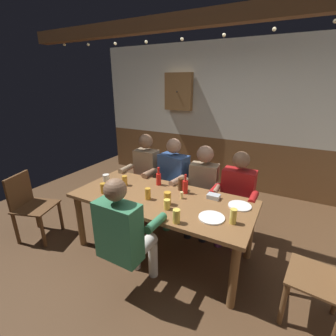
# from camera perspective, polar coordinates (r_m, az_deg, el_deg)

# --- Properties ---
(ground_plane) EXTENTS (6.28, 6.28, 0.00)m
(ground_plane) POSITION_cam_1_polar(r_m,az_deg,el_deg) (3.11, -2.31, -19.82)
(ground_plane) COLOR #4C331E
(back_wall_upper) EXTENTS (5.23, 0.12, 1.73)m
(back_wall_upper) POSITION_cam_1_polar(r_m,az_deg,el_deg) (4.70, 13.75, 17.23)
(back_wall_upper) COLOR beige
(back_wall_wainscot) EXTENTS (5.23, 0.12, 0.94)m
(back_wall_wainscot) POSITION_cam_1_polar(r_m,az_deg,el_deg) (4.93, 12.50, 1.57)
(back_wall_wainscot) COLOR brown
(back_wall_wainscot) RESTS_ON ground_plane
(ceiling_beam) EXTENTS (4.71, 0.14, 0.16)m
(ceiling_beam) POSITION_cam_1_polar(r_m,az_deg,el_deg) (2.99, 3.92, 31.60)
(ceiling_beam) COLOR brown
(dining_table) EXTENTS (2.07, 0.92, 0.73)m
(dining_table) POSITION_cam_1_polar(r_m,az_deg,el_deg) (2.81, -1.57, -8.63)
(dining_table) COLOR brown
(dining_table) RESTS_ON ground_plane
(person_0) EXTENTS (0.49, 0.51, 1.26)m
(person_0) POSITION_cam_1_polar(r_m,az_deg,el_deg) (3.65, -5.71, -0.96)
(person_0) COLOR #997F60
(person_0) RESTS_ON ground_plane
(person_1) EXTENTS (0.59, 0.57, 1.24)m
(person_1) POSITION_cam_1_polar(r_m,az_deg,el_deg) (3.45, 0.72, -2.20)
(person_1) COLOR #2D4C84
(person_1) RESTS_ON ground_plane
(person_2) EXTENTS (0.54, 0.54, 1.20)m
(person_2) POSITION_cam_1_polar(r_m,az_deg,el_deg) (3.26, 8.16, -4.16)
(person_2) COLOR #997F60
(person_2) RESTS_ON ground_plane
(person_3) EXTENTS (0.54, 0.51, 1.18)m
(person_3) POSITION_cam_1_polar(r_m,az_deg,el_deg) (3.16, 15.99, -5.76)
(person_3) COLOR #AD1919
(person_3) RESTS_ON ground_plane
(person_4) EXTENTS (0.56, 0.52, 1.24)m
(person_4) POSITION_cam_1_polar(r_m,az_deg,el_deg) (2.31, -10.31, -14.94)
(person_4) COLOR #33724C
(person_4) RESTS_ON ground_plane
(chair_empty_near_right) EXTENTS (0.49, 0.49, 0.88)m
(chair_empty_near_right) POSITION_cam_1_polar(r_m,az_deg,el_deg) (2.50, 34.00, -21.26)
(chair_empty_near_right) COLOR brown
(chair_empty_near_right) RESTS_ON ground_plane
(chair_empty_near_left) EXTENTS (0.56, 0.56, 0.88)m
(chair_empty_near_left) POSITION_cam_1_polar(r_m,az_deg,el_deg) (3.63, -29.99, -7.54)
(chair_empty_near_left) COLOR brown
(chair_empty_near_left) RESTS_ON ground_plane
(table_candle) EXTENTS (0.04, 0.04, 0.08)m
(table_candle) POSITION_cam_1_polar(r_m,az_deg,el_deg) (2.73, 3.27, -6.48)
(table_candle) COLOR #F9E08C
(table_candle) RESTS_ON dining_table
(condiment_caddy) EXTENTS (0.14, 0.10, 0.05)m
(condiment_caddy) POSITION_cam_1_polar(r_m,az_deg,el_deg) (2.78, 10.80, -6.67)
(condiment_caddy) COLOR #B2B7BC
(condiment_caddy) RESTS_ON dining_table
(plate_0) EXTENTS (0.26, 0.26, 0.01)m
(plate_0) POSITION_cam_1_polar(r_m,az_deg,el_deg) (2.41, 10.34, -11.55)
(plate_0) COLOR white
(plate_0) RESTS_ON dining_table
(plate_1) EXTENTS (0.24, 0.24, 0.01)m
(plate_1) POSITION_cam_1_polar(r_m,az_deg,el_deg) (2.68, 16.73, -8.63)
(plate_1) COLOR white
(plate_1) RESTS_ON dining_table
(bottle_0) EXTENTS (0.06, 0.06, 0.24)m
(bottle_0) POSITION_cam_1_polar(r_m,az_deg,el_deg) (3.05, -2.25, -2.50)
(bottle_0) COLOR red
(bottle_0) RESTS_ON dining_table
(bottle_1) EXTENTS (0.06, 0.06, 0.24)m
(bottle_1) POSITION_cam_1_polar(r_m,az_deg,el_deg) (2.84, 4.13, -4.36)
(bottle_1) COLOR red
(bottle_1) RESTS_ON dining_table
(pint_glass_0) EXTENTS (0.06, 0.06, 0.13)m
(pint_glass_0) POSITION_cam_1_polar(r_m,az_deg,el_deg) (2.70, -4.83, -6.13)
(pint_glass_0) COLOR gold
(pint_glass_0) RESTS_ON dining_table
(pint_glass_1) EXTENTS (0.07, 0.07, 0.11)m
(pint_glass_1) POSITION_cam_1_polar(r_m,az_deg,el_deg) (2.50, -0.25, -8.65)
(pint_glass_1) COLOR #E5C64C
(pint_glass_1) RESTS_ON dining_table
(pint_glass_2) EXTENTS (0.07, 0.07, 0.12)m
(pint_glass_2) POSITION_cam_1_polar(r_m,az_deg,el_deg) (2.95, -15.15, -4.64)
(pint_glass_2) COLOR gold
(pint_glass_2) RESTS_ON dining_table
(pint_glass_3) EXTENTS (0.07, 0.07, 0.14)m
(pint_glass_3) POSITION_cam_1_polar(r_m,az_deg,el_deg) (2.27, 2.02, -11.40)
(pint_glass_3) COLOR #E5C64C
(pint_glass_3) RESTS_ON dining_table
(pint_glass_4) EXTENTS (0.08, 0.08, 0.14)m
(pint_glass_4) POSITION_cam_1_polar(r_m,az_deg,el_deg) (3.15, -14.47, -2.75)
(pint_glass_4) COLOR white
(pint_glass_4) RESTS_ON dining_table
(pint_glass_5) EXTENTS (0.08, 0.08, 0.14)m
(pint_glass_5) POSITION_cam_1_polar(r_m,az_deg,el_deg) (2.59, -0.13, -7.22)
(pint_glass_5) COLOR gold
(pint_glass_5) RESTS_ON dining_table
(pint_glass_6) EXTENTS (0.06, 0.06, 0.15)m
(pint_glass_6) POSITION_cam_1_polar(r_m,az_deg,el_deg) (2.34, 15.27, -11.03)
(pint_glass_6) COLOR #E5C64C
(pint_glass_6) RESTS_ON dining_table
(pint_glass_7) EXTENTS (0.07, 0.07, 0.15)m
(pint_glass_7) POSITION_cam_1_polar(r_m,az_deg,el_deg) (2.92, 3.10, -3.86)
(pint_glass_7) COLOR #4C2D19
(pint_glass_7) RESTS_ON dining_table
(pint_glass_8) EXTENTS (0.07, 0.07, 0.13)m
(pint_glass_8) POSITION_cam_1_polar(r_m,az_deg,el_deg) (3.10, -10.28, -2.97)
(pint_glass_8) COLOR gold
(pint_glass_8) RESTS_ON dining_table
(wall_dart_cabinet) EXTENTS (0.56, 0.15, 0.70)m
(wall_dart_cabinet) POSITION_cam_1_polar(r_m,az_deg,el_deg) (4.90, 2.54, 17.71)
(wall_dart_cabinet) COLOR brown
(string_lights) EXTENTS (3.70, 0.04, 0.10)m
(string_lights) POSITION_cam_1_polar(r_m,az_deg,el_deg) (2.92, 3.37, 28.80)
(string_lights) COLOR #F9EAB2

